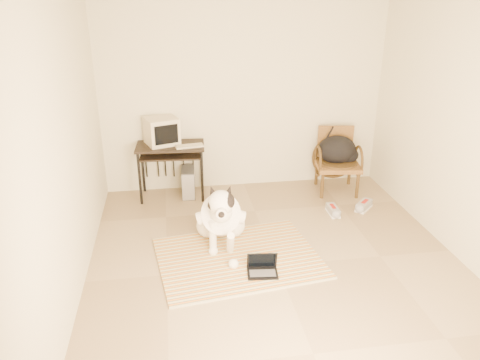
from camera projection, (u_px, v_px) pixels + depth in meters
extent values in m
plane|color=#9A825E|center=(277.00, 265.00, 5.02)|extent=(4.50, 4.50, 0.00)
plane|color=beige|center=(244.00, 95.00, 6.55)|extent=(4.50, 0.00, 4.50)
plane|color=beige|center=(381.00, 282.00, 2.45)|extent=(4.50, 0.00, 4.50)
plane|color=beige|center=(65.00, 157.00, 4.22)|extent=(0.00, 4.50, 4.50)
plane|color=beige|center=(472.00, 137.00, 4.78)|extent=(0.00, 4.50, 4.50)
cube|color=orange|center=(253.00, 285.00, 4.67)|extent=(1.74, 0.49, 0.02)
cube|color=#336930|center=(246.00, 271.00, 4.91)|extent=(1.74, 0.49, 0.02)
cube|color=#61447E|center=(239.00, 258.00, 5.14)|extent=(1.74, 0.49, 0.02)
cube|color=#E1C64F|center=(232.00, 246.00, 5.37)|extent=(1.74, 0.49, 0.02)
cube|color=beige|center=(226.00, 235.00, 5.61)|extent=(1.74, 0.49, 0.02)
sphere|color=white|center=(209.00, 225.00, 5.54)|extent=(0.29, 0.29, 0.29)
sphere|color=white|center=(233.00, 225.00, 5.55)|extent=(0.29, 0.29, 0.29)
ellipsoid|color=white|center=(221.00, 224.00, 5.52)|extent=(0.36, 0.33, 0.30)
ellipsoid|color=white|center=(221.00, 215.00, 5.28)|extent=(0.43, 0.70, 0.64)
cylinder|color=white|center=(221.00, 215.00, 5.29)|extent=(0.49, 0.61, 0.58)
sphere|color=white|center=(221.00, 212.00, 5.06)|extent=(0.25, 0.25, 0.25)
sphere|color=white|center=(221.00, 203.00, 4.91)|extent=(0.27, 0.27, 0.27)
ellipsoid|color=black|center=(225.00, 201.00, 4.90)|extent=(0.21, 0.24, 0.20)
cylinder|color=white|center=(221.00, 211.00, 4.82)|extent=(0.13, 0.15, 0.11)
sphere|color=black|center=(221.00, 215.00, 4.75)|extent=(0.07, 0.07, 0.07)
cone|color=black|center=(212.00, 191.00, 4.92)|extent=(0.14, 0.14, 0.17)
cone|color=black|center=(229.00, 191.00, 4.93)|extent=(0.13, 0.14, 0.17)
torus|color=silver|center=(221.00, 209.00, 5.02)|extent=(0.25, 0.15, 0.22)
cylinder|color=white|center=(213.00, 236.00, 5.15)|extent=(0.09, 0.13, 0.41)
cylinder|color=white|center=(230.00, 243.00, 5.06)|extent=(0.11, 0.37, 0.41)
sphere|color=white|center=(213.00, 251.00, 5.20)|extent=(0.10, 0.10, 0.10)
sphere|color=white|center=(233.00, 264.00, 4.95)|extent=(0.11, 0.11, 0.11)
cone|color=black|center=(219.00, 222.00, 5.81)|extent=(0.16, 0.41, 0.10)
cube|color=black|center=(262.00, 273.00, 4.83)|extent=(0.33, 0.25, 0.02)
cube|color=#4E4F51|center=(263.00, 273.00, 4.82)|extent=(0.28, 0.16, 0.00)
cube|color=black|center=(262.00, 260.00, 4.86)|extent=(0.32, 0.11, 0.20)
cube|color=black|center=(262.00, 260.00, 4.85)|extent=(0.28, 0.09, 0.18)
cube|color=black|center=(170.00, 146.00, 6.37)|extent=(0.95, 0.56, 0.03)
cube|color=black|center=(171.00, 155.00, 6.37)|extent=(0.84, 0.46, 0.02)
cylinder|color=black|center=(140.00, 179.00, 6.29)|extent=(0.04, 0.04, 0.74)
cylinder|color=black|center=(143.00, 168.00, 6.68)|extent=(0.04, 0.04, 0.74)
cylinder|color=black|center=(202.00, 177.00, 6.36)|extent=(0.04, 0.04, 0.74)
cylinder|color=black|center=(202.00, 166.00, 6.75)|extent=(0.04, 0.04, 0.74)
cube|color=beige|center=(162.00, 131.00, 6.35)|extent=(0.51, 0.50, 0.37)
cube|color=black|center=(166.00, 135.00, 6.19)|extent=(0.31, 0.12, 0.26)
cube|color=beige|center=(189.00, 146.00, 6.28)|extent=(0.39, 0.19, 0.02)
cube|color=#4E4F51|center=(188.00, 182.00, 6.63)|extent=(0.20, 0.43, 0.40)
cube|color=#A6A5AA|center=(188.00, 188.00, 6.44)|extent=(0.17, 0.02, 0.38)
cube|color=brown|center=(337.00, 165.00, 6.67)|extent=(0.67, 0.65, 0.06)
cylinder|color=#31210D|center=(338.00, 162.00, 6.66)|extent=(0.55, 0.55, 0.04)
cube|color=brown|center=(335.00, 141.00, 6.81)|extent=(0.51, 0.11, 0.45)
cylinder|color=#31210D|center=(322.00, 186.00, 6.53)|extent=(0.05, 0.05, 0.37)
cylinder|color=#31210D|center=(316.00, 173.00, 6.98)|extent=(0.05, 0.05, 0.37)
cylinder|color=#31210D|center=(357.00, 186.00, 6.53)|extent=(0.05, 0.05, 0.37)
cylinder|color=#31210D|center=(349.00, 173.00, 6.99)|extent=(0.05, 0.05, 0.37)
ellipsoid|color=black|center=(337.00, 150.00, 6.65)|extent=(0.54, 0.45, 0.40)
ellipsoid|color=black|center=(347.00, 155.00, 6.67)|extent=(0.34, 0.28, 0.23)
cube|color=white|center=(333.00, 213.00, 6.14)|extent=(0.12, 0.30, 0.03)
cube|color=gray|center=(333.00, 210.00, 6.13)|extent=(0.12, 0.29, 0.09)
cube|color=#A51D16|center=(333.00, 207.00, 6.11)|extent=(0.05, 0.15, 0.02)
cube|color=white|center=(364.00, 208.00, 6.27)|extent=(0.31, 0.31, 0.03)
cube|color=gray|center=(364.00, 205.00, 6.25)|extent=(0.30, 0.30, 0.10)
cube|color=#A51D16|center=(364.00, 202.00, 6.24)|extent=(0.15, 0.15, 0.02)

